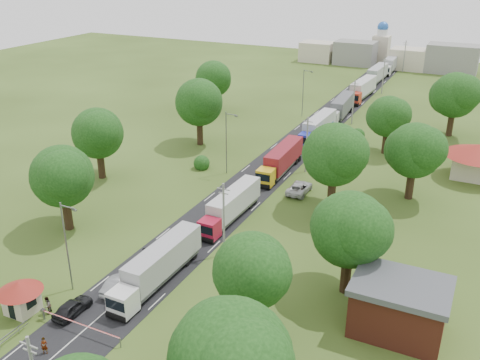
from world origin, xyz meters
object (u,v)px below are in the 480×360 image
Objects in this scene: car_lane_front at (72,307)px; car_lane_mid at (119,284)px; truck_0 at (158,265)px; pedestrian_near at (44,346)px; info_sign at (331,129)px; boom_barrier at (69,321)px; guard_booth at (20,293)px.

car_lane_front is 0.90× the size of car_lane_mid.
truck_0 reaches higher than pedestrian_near.
car_lane_front is 5.63m from pedestrian_near.
pedestrian_near is (1.68, -5.37, 0.08)m from car_lane_front.
car_lane_front is 5.38m from car_lane_mid.
pedestrian_near is at bearing -95.52° from info_sign.
truck_0 is 9.40m from car_lane_front.
truck_0 is 2.93× the size of car_lane_mid.
car_lane_front is at bearing 123.99° from boom_barrier.
info_sign is 2.49× the size of pedestrian_near.
truck_0 is (3.26, 10.01, 1.20)m from boom_barrier.
truck_0 is at bearing 53.35° from pedestrian_near.
guard_booth is 1.07× the size of info_sign.
guard_booth reaches higher than car_lane_front.
boom_barrier is 0.65× the size of truck_0.
info_sign is at bearing 83.76° from boom_barrier.
car_lane_mid is at bearing -133.96° from truck_0.
pedestrian_near is (-6.13, -63.50, -2.18)m from info_sign.
car_lane_front is at bearing 82.61° from pedestrian_near.
info_sign is 0.84× the size of car_lane_mid.
car_lane_front reaches higher than boom_barrier.
pedestrian_near reaches higher than car_lane_front.
guard_booth is 61.27m from info_sign.
boom_barrier is 5.98m from guard_booth.
truck_0 is 3.26× the size of car_lane_front.
info_sign is at bearing -97.10° from car_lane_front.
guard_booth is 13.52m from truck_0.
car_lane_mid is at bearing -106.94° from car_lane_front.
info_sign is 63.83m from pedestrian_near.
car_lane_mid reaches higher than boom_barrier.
car_lane_front is (4.58, 1.87, -1.42)m from guard_booth.
car_lane_front is (-7.82, -58.13, -2.26)m from info_sign.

